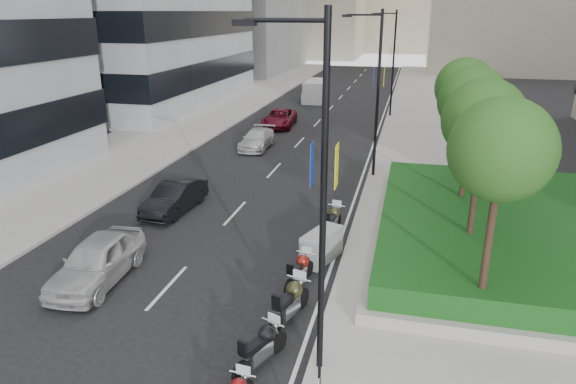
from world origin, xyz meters
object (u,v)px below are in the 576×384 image
(lamp_post_1, at_px, (375,87))
(car_b, at_px, (175,197))
(motorcycle_4, at_px, (300,271))
(motorcycle_6, at_px, (333,220))
(motorcycle_2, at_px, (262,347))
(motorcycle_5, at_px, (322,246))
(lamp_post_2, at_px, (392,58))
(car_a, at_px, (97,260))
(motorcycle_3, at_px, (290,302))
(car_d, at_px, (279,118))
(delivery_van, at_px, (315,92))
(lamp_post_0, at_px, (317,187))
(car_c, at_px, (257,139))

(lamp_post_1, height_order, car_b, lamp_post_1)
(motorcycle_4, bearing_deg, motorcycle_6, 8.66)
(motorcycle_2, xyz_separation_m, motorcycle_5, (0.47, 6.36, 0.01))
(lamp_post_2, height_order, motorcycle_6, lamp_post_2)
(motorcycle_4, relative_size, car_a, 0.45)
(lamp_post_1, distance_m, motorcycle_3, 15.62)
(motorcycle_2, bearing_deg, car_d, 35.95)
(motorcycle_2, xyz_separation_m, car_b, (-7.09, 9.76, 0.11))
(motorcycle_3, xyz_separation_m, car_b, (-7.34, 7.54, 0.05))
(delivery_van, bearing_deg, lamp_post_2, -42.60)
(lamp_post_0, height_order, lamp_post_2, same)
(lamp_post_0, relative_size, lamp_post_1, 1.00)
(lamp_post_2, relative_size, motorcycle_2, 4.37)
(lamp_post_0, distance_m, car_d, 30.35)
(motorcycle_5, height_order, car_b, car_b)
(motorcycle_3, distance_m, delivery_van, 40.10)
(car_a, bearing_deg, motorcycle_3, -9.83)
(lamp_post_2, xyz_separation_m, motorcycle_6, (-0.88, -26.21, -4.48))
(motorcycle_6, bearing_deg, car_d, 29.08)
(lamp_post_1, bearing_deg, delivery_van, 107.77)
(motorcycle_3, height_order, delivery_van, delivery_van)
(motorcycle_2, xyz_separation_m, motorcycle_3, (0.25, 2.21, 0.06))
(motorcycle_5, bearing_deg, motorcycle_2, -164.59)
(motorcycle_2, relative_size, car_d, 0.42)
(delivery_van, bearing_deg, car_b, -93.74)
(lamp_post_2, bearing_deg, lamp_post_1, -90.00)
(lamp_post_0, bearing_deg, lamp_post_2, 90.00)
(lamp_post_1, bearing_deg, motorcycle_2, -94.54)
(lamp_post_2, height_order, car_c, lamp_post_2)
(motorcycle_4, xyz_separation_m, car_a, (-6.85, -1.35, 0.23))
(lamp_post_1, height_order, motorcycle_6, lamp_post_1)
(car_a, distance_m, car_c, 18.85)
(car_a, relative_size, car_d, 0.93)
(motorcycle_2, relative_size, motorcycle_4, 1.01)
(motorcycle_5, bearing_deg, lamp_post_0, -152.17)
(lamp_post_0, distance_m, car_b, 13.52)
(motorcycle_6, height_order, delivery_van, delivery_van)
(motorcycle_4, bearing_deg, car_a, 114.99)
(motorcycle_4, xyz_separation_m, car_b, (-7.16, 5.38, 0.14))
(lamp_post_1, distance_m, motorcycle_2, 17.79)
(motorcycle_4, distance_m, delivery_van, 37.94)
(motorcycle_2, relative_size, motorcycle_3, 0.87)
(car_d, bearing_deg, motorcycle_3, -78.46)
(motorcycle_5, height_order, motorcycle_6, motorcycle_5)
(lamp_post_2, distance_m, motorcycle_3, 33.26)
(car_b, bearing_deg, lamp_post_1, 45.19)
(motorcycle_6, xyz_separation_m, car_d, (-7.49, 20.06, 0.10))
(car_b, height_order, car_c, car_b)
(lamp_post_0, bearing_deg, lamp_post_1, 90.00)
(motorcycle_5, bearing_deg, car_d, 37.91)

